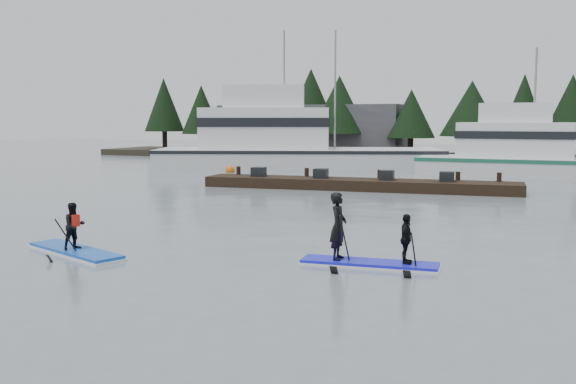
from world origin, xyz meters
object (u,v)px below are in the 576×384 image
at_px(floating_dock, 358,184).
at_px(paddleboard_solo, 75,239).
at_px(fishing_boat_medium, 537,167).
at_px(fishing_boat_large, 290,157).
at_px(paddleboard_duo, 365,241).

height_order(floating_dock, paddleboard_solo, paddleboard_solo).
bearing_deg(floating_dock, fishing_boat_medium, 48.43).
xyz_separation_m(fishing_boat_medium, paddleboard_solo, (-10.46, -30.11, -0.25)).
distance_m(fishing_boat_large, paddleboard_duo, 31.35).
xyz_separation_m(fishing_boat_medium, floating_dock, (-8.22, -11.63, -0.38)).
bearing_deg(paddleboard_solo, fishing_boat_medium, 89.96).
relative_size(fishing_boat_medium, floating_dock, 0.95).
bearing_deg(paddleboard_solo, paddleboard_duo, 32.24).
bearing_deg(paddleboard_duo, fishing_boat_large, 110.37).
bearing_deg(fishing_boat_medium, fishing_boat_large, -179.59).
distance_m(fishing_boat_medium, paddleboard_solo, 31.88).
relative_size(floating_dock, paddleboard_duo, 4.73).
relative_size(paddleboard_solo, paddleboard_duo, 1.06).
bearing_deg(floating_dock, paddleboard_solo, -103.27).
bearing_deg(fishing_boat_large, floating_dock, -73.77).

